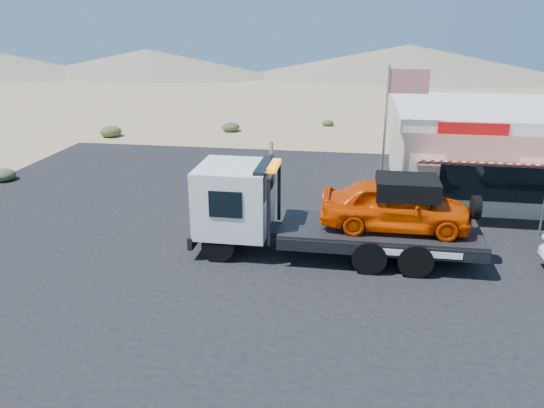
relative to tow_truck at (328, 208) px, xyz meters
name	(u,v)px	position (x,y,z in m)	size (l,w,h in m)	color
ground	(243,255)	(-2.80, -0.47, -1.69)	(120.00, 120.00, 0.00)	#917552
asphalt_lot	(309,226)	(-0.80, 2.53, -1.68)	(32.00, 24.00, 0.02)	black
tow_truck	(328,208)	(0.00, 0.00, 0.00)	(9.38, 2.78, 3.13)	black
jerky_store	(507,148)	(7.70, 8.50, 0.30)	(10.40, 9.97, 3.90)	beige
flagpole	(391,125)	(2.13, 4.03, 2.08)	(1.55, 0.10, 6.00)	#99999E
desert_scrub	(69,157)	(-14.94, 9.89, -1.37)	(23.79, 33.44, 0.77)	#364525
distant_hills	(257,63)	(-12.57, 54.67, 0.20)	(126.00, 48.00, 4.20)	#726B59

